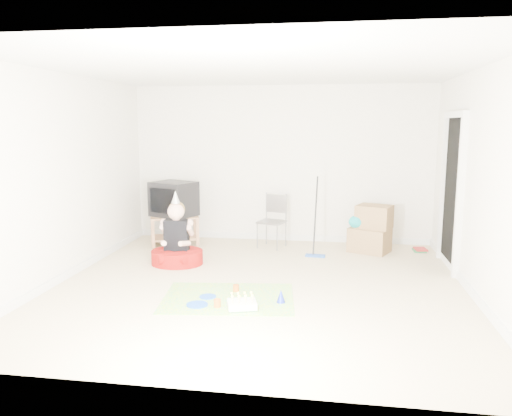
# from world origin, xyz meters

# --- Properties ---
(ground) EXTENTS (5.00, 5.00, 0.00)m
(ground) POSITION_xyz_m (0.00, 0.00, 0.00)
(ground) COLOR beige
(ground) RESTS_ON ground
(doorway_recess) EXTENTS (0.02, 0.90, 2.05)m
(doorway_recess) POSITION_xyz_m (2.48, 1.20, 1.02)
(doorway_recess) COLOR black
(doorway_recess) RESTS_ON ground
(tv_stand) EXTENTS (0.89, 0.73, 0.48)m
(tv_stand) POSITION_xyz_m (-1.69, 1.90, 0.28)
(tv_stand) COLOR #A6714B
(tv_stand) RESTS_ON ground
(crt_tv) EXTENTS (0.81, 0.76, 0.56)m
(crt_tv) POSITION_xyz_m (-1.69, 1.90, 0.76)
(crt_tv) COLOR black
(crt_tv) RESTS_ON tv_stand
(folding_chair) EXTENTS (0.49, 0.48, 0.86)m
(folding_chair) POSITION_xyz_m (-0.09, 1.95, 0.42)
(folding_chair) COLOR gray
(folding_chair) RESTS_ON ground
(cardboard_boxes) EXTENTS (0.72, 0.64, 0.73)m
(cardboard_boxes) POSITION_xyz_m (1.47, 1.89, 0.35)
(cardboard_boxes) COLOR olive
(cardboard_boxes) RESTS_ON ground
(floor_mop) EXTENTS (0.30, 0.39, 1.18)m
(floor_mop) POSITION_xyz_m (0.63, 1.47, 0.26)
(floor_mop) COLOR blue
(floor_mop) RESTS_ON ground
(book_pile) EXTENTS (0.20, 0.25, 0.05)m
(book_pile) POSITION_xyz_m (2.25, 2.04, 0.03)
(book_pile) COLOR #246D38
(book_pile) RESTS_ON ground
(seated_woman) EXTENTS (0.79, 0.79, 1.05)m
(seated_woman) POSITION_xyz_m (-1.29, 0.77, 0.23)
(seated_woman) COLOR #9A120E
(seated_woman) RESTS_ON ground
(party_mat) EXTENTS (1.59, 1.24, 0.01)m
(party_mat) POSITION_xyz_m (-0.28, -0.51, 0.00)
(party_mat) COLOR #ED3190
(party_mat) RESTS_ON ground
(birthday_cake) EXTENTS (0.36, 0.32, 0.15)m
(birthday_cake) POSITION_xyz_m (-0.06, -0.81, 0.04)
(birthday_cake) COLOR white
(birthday_cake) RESTS_ON party_mat
(blue_plate_near) EXTENTS (0.22, 0.22, 0.01)m
(blue_plate_near) POSITION_xyz_m (-0.52, -0.52, 0.01)
(blue_plate_near) COLOR blue
(blue_plate_near) RESTS_ON party_mat
(blue_plate_far) EXTENTS (0.29, 0.29, 0.01)m
(blue_plate_far) POSITION_xyz_m (-0.57, -0.79, 0.01)
(blue_plate_far) COLOR blue
(blue_plate_far) RESTS_ON party_mat
(orange_cup_near) EXTENTS (0.08, 0.08, 0.08)m
(orange_cup_near) POSITION_xyz_m (-0.24, -0.27, 0.05)
(orange_cup_near) COLOR #D05817
(orange_cup_near) RESTS_ON party_mat
(orange_cup_far) EXTENTS (0.10, 0.10, 0.09)m
(orange_cup_far) POSITION_xyz_m (-0.34, -0.81, 0.05)
(orange_cup_far) COLOR #D05817
(orange_cup_far) RESTS_ON party_mat
(blue_party_hat) EXTENTS (0.12, 0.12, 0.15)m
(blue_party_hat) POSITION_xyz_m (0.33, -0.56, 0.08)
(blue_party_hat) COLOR #1C2FC6
(blue_party_hat) RESTS_ON party_mat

